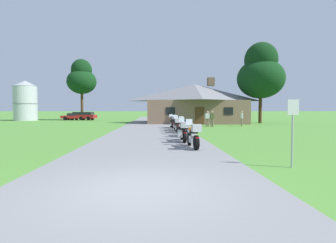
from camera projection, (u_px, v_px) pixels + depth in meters
ground_plane at (153, 128)px, 25.91m from camera, size 500.00×500.00×0.00m
asphalt_driveway at (152, 129)px, 23.91m from camera, size 6.40×80.00×0.06m
motorcycle_orange_nearest_to_camera at (193, 136)px, 12.18m from camera, size 0.67×2.08×1.30m
motorcycle_silver_second_in_row at (184, 132)px, 14.53m from camera, size 0.72×2.08×1.30m
motorcycle_yellow_third_in_row at (183, 128)px, 17.35m from camera, size 0.73×2.08×1.30m
motorcycle_orange_fourth_in_row at (177, 125)px, 20.25m from camera, size 0.66×2.08×1.30m
motorcycle_yellow_fifth_in_row at (175, 124)px, 22.51m from camera, size 0.66×2.08×1.30m
motorcycle_orange_farthest_in_row at (172, 122)px, 25.28m from camera, size 0.66×2.08×1.30m
stone_lodge at (194, 103)px, 36.31m from camera, size 13.30×9.52×6.16m
bystander_white_shirt_near_lodge at (242, 118)px, 28.92m from camera, size 0.30×0.54×1.69m
bystander_white_shirt_beside_signpost at (208, 118)px, 28.27m from camera, size 0.55×0.23×1.67m
bystander_olive_shirt_by_tree at (212, 118)px, 27.83m from camera, size 0.54×0.30×1.69m
metal_signpost_roadside at (293, 125)px, 8.30m from camera, size 0.36×0.06×2.14m
tree_left_far at (82, 78)px, 44.83m from camera, size 4.87×4.87×10.30m
tree_right_of_lodge at (261, 73)px, 35.33m from camera, size 6.18×6.18×10.72m
metal_silo_distant at (25, 101)px, 43.67m from camera, size 3.75×3.75×6.55m
parked_red_suv_far_left at (83, 116)px, 45.43m from camera, size 4.81×2.45×1.40m
parked_red_sedan_far_left at (74, 116)px, 45.35m from camera, size 4.22×1.96×1.20m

